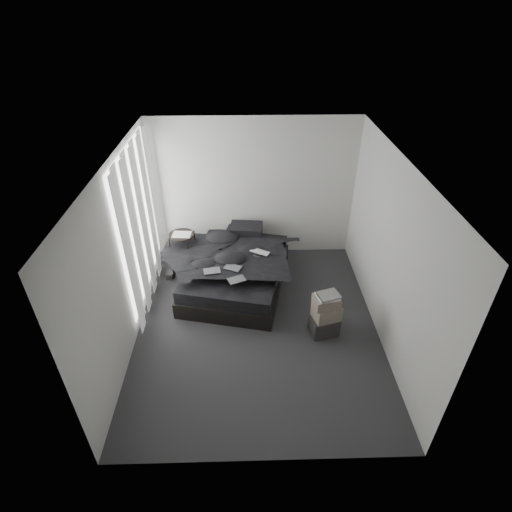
{
  "coord_description": "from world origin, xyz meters",
  "views": [
    {
      "loc": [
        -0.14,
        -4.46,
        4.32
      ],
      "look_at": [
        0.0,
        0.8,
        0.75
      ],
      "focal_mm": 28.0,
      "sensor_mm": 36.0,
      "label": 1
    }
  ],
  "objects_px": {
    "laptop": "(258,250)",
    "bed": "(236,278)",
    "side_stand": "(184,254)",
    "box_lower": "(324,324)"
  },
  "relations": [
    {
      "from": "bed",
      "to": "side_stand",
      "type": "distance_m",
      "value": 1.04
    },
    {
      "from": "bed",
      "to": "laptop",
      "type": "xyz_separation_m",
      "value": [
        0.38,
        -0.03,
        0.61
      ]
    },
    {
      "from": "box_lower",
      "to": "side_stand",
      "type": "bearing_deg",
      "value": 145.18
    },
    {
      "from": "laptop",
      "to": "side_stand",
      "type": "relative_size",
      "value": 0.41
    },
    {
      "from": "laptop",
      "to": "bed",
      "type": "bearing_deg",
      "value": -154.5
    },
    {
      "from": "laptop",
      "to": "box_lower",
      "type": "height_order",
      "value": "laptop"
    },
    {
      "from": "bed",
      "to": "side_stand",
      "type": "relative_size",
      "value": 2.54
    },
    {
      "from": "laptop",
      "to": "side_stand",
      "type": "bearing_deg",
      "value": -167.57
    },
    {
      "from": "bed",
      "to": "box_lower",
      "type": "height_order",
      "value": "box_lower"
    },
    {
      "from": "side_stand",
      "to": "box_lower",
      "type": "distance_m",
      "value": 2.75
    }
  ]
}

